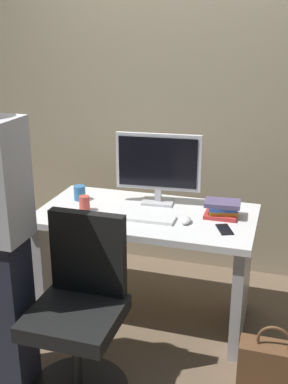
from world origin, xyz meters
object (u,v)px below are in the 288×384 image
keyboard (139,217)px  book_stack (222,209)px  office_chair (80,317)px  cell_phone (224,229)px  desk (146,247)px  cup_near_keyboard (84,203)px  monitor (158,165)px  handbag (271,366)px  mouse (186,220)px  cup_by_monitor (80,193)px

keyboard → book_stack: size_ratio=1.98×
office_chair → cell_phone: (0.63, 0.61, 0.30)m
office_chair → keyboard: bearing=79.5°
desk → cup_near_keyboard: (-0.38, -0.08, 0.28)m
monitor → handbag: bearing=-38.8°
mouse → keyboard: bearing=-176.7°
handbag → office_chair: bearing=-163.9°
office_chair → cup_by_monitor: bearing=113.1°
cell_phone → mouse: bearing=147.9°
book_stack → cell_phone: size_ratio=1.51×
keyboard → cup_near_keyboard: cup_near_keyboard is taller
office_chair → cell_phone: bearing=44.1°
monitor → keyboard: (-0.04, -0.28, -0.25)m
monitor → cup_near_keyboard: size_ratio=5.72×
cup_by_monitor → handbag: (1.30, -0.55, -0.64)m
keyboard → mouse: mouse is taller
office_chair → cell_phone: 0.92m
mouse → cell_phone: bearing=-9.4°
monitor → book_stack: monitor is taller
cup_near_keyboard → handbag: bearing=-17.7°
cell_phone → book_stack: bearing=79.7°
desk → handbag: size_ratio=3.51×
monitor → book_stack: bearing=-14.7°
cup_near_keyboard → handbag: size_ratio=0.25×
monitor → cup_near_keyboard: bearing=-147.3°
book_stack → keyboard: bearing=-159.8°
book_stack → cell_phone: (0.04, -0.19, -0.05)m
keyboard → cell_phone: bearing=-3.6°
office_chair → mouse: office_chair is taller
cup_by_monitor → handbag: bearing=-23.0°
office_chair → keyboard: 0.71m
cup_near_keyboard → cup_by_monitor: bearing=122.4°
cup_by_monitor → desk: bearing=-10.7°
desk → keyboard: size_ratio=3.08×
monitor → keyboard: monitor is taller
keyboard → cell_phone: keyboard is taller
handbag → cup_near_keyboard: bearing=162.3°
monitor → handbag: (0.79, -0.64, -0.85)m
desk → cell_phone: bearing=-14.5°
cup_near_keyboard → office_chair: bearing=-69.5°
mouse → handbag: 0.90m
desk → mouse: bearing=-18.7°
keyboard → cup_near_keyboard: size_ratio=4.55×
mouse → cup_near_keyboard: 0.64m
keyboard → book_stack: (0.47, 0.17, 0.04)m
office_chair → book_stack: bearing=53.9°
handbag → desk: bearing=150.6°
cup_by_monitor → cell_phone: (0.98, -0.22, -0.04)m
monitor → cup_near_keyboard: monitor is taller
monitor → mouse: (0.24, -0.27, -0.24)m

